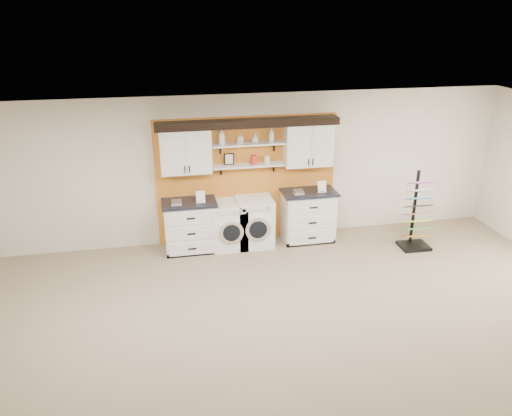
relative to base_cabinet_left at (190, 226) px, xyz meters
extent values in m
plane|color=#826C57|center=(1.13, -3.64, -0.48)|extent=(10.00, 10.00, 0.00)
plane|color=white|center=(1.13, -3.64, 2.32)|extent=(10.00, 10.00, 0.00)
plane|color=beige|center=(1.13, 0.36, 0.92)|extent=(10.00, 0.00, 10.00)
cube|color=#C16E20|center=(1.13, 0.32, 0.72)|extent=(3.40, 0.07, 2.40)
cube|color=white|center=(0.00, 0.16, 1.40)|extent=(0.90, 0.34, 0.84)
cube|color=white|center=(-0.22, -0.02, 1.40)|extent=(0.42, 0.01, 0.78)
cube|color=white|center=(0.22, -0.02, 1.40)|extent=(0.42, 0.01, 0.78)
cube|color=white|center=(2.26, 0.16, 1.40)|extent=(0.90, 0.34, 0.84)
cube|color=white|center=(2.04, -0.02, 1.40)|extent=(0.42, 0.01, 0.78)
cube|color=white|center=(2.48, -0.02, 1.40)|extent=(0.42, 0.01, 0.78)
cube|color=white|center=(1.13, 0.16, 1.05)|extent=(1.32, 0.28, 0.03)
cube|color=white|center=(1.13, 0.16, 1.45)|extent=(1.32, 0.28, 0.03)
cube|color=black|center=(1.13, 0.18, 1.85)|extent=(3.30, 0.40, 0.10)
cube|color=black|center=(1.13, -0.01, 1.79)|extent=(3.30, 0.04, 0.04)
cube|color=black|center=(0.78, 0.21, 1.17)|extent=(0.18, 0.02, 0.22)
cube|color=beige|center=(0.78, 0.20, 1.17)|extent=(0.14, 0.01, 0.18)
cylinder|color=red|center=(1.23, 0.16, 1.14)|extent=(0.11, 0.11, 0.16)
cylinder|color=silver|center=(1.48, 0.16, 1.13)|extent=(0.10, 0.10, 0.14)
cube|color=white|center=(0.00, 0.01, -0.02)|extent=(0.92, 0.60, 0.92)
cube|color=black|center=(0.00, -0.26, -0.45)|extent=(0.92, 0.06, 0.07)
cube|color=black|center=(0.00, 0.01, 0.46)|extent=(0.99, 0.66, 0.04)
cube|color=white|center=(0.00, -0.30, 0.28)|extent=(0.84, 0.02, 0.26)
cube|color=white|center=(0.00, -0.30, -0.02)|extent=(0.84, 0.02, 0.26)
cube|color=white|center=(0.00, -0.30, -0.32)|extent=(0.84, 0.02, 0.26)
cube|color=white|center=(2.26, 0.01, 0.00)|extent=(0.96, 0.60, 0.96)
cube|color=black|center=(2.26, -0.26, -0.44)|extent=(0.96, 0.06, 0.07)
cube|color=black|center=(2.26, 0.01, 0.50)|extent=(1.02, 0.66, 0.04)
cube|color=white|center=(2.26, -0.30, 0.31)|extent=(0.87, 0.02, 0.27)
cube|color=white|center=(2.26, -0.30, 0.00)|extent=(0.87, 0.02, 0.27)
cube|color=white|center=(2.26, -0.30, -0.31)|extent=(0.87, 0.02, 0.27)
cube|color=white|center=(0.72, 0.01, -0.04)|extent=(0.64, 0.66, 0.89)
cube|color=silver|center=(0.72, -0.33, 0.34)|extent=(0.54, 0.02, 0.09)
cylinder|color=silver|center=(0.72, -0.33, -0.05)|extent=(0.45, 0.05, 0.45)
cylinder|color=black|center=(0.72, -0.35, -0.05)|extent=(0.32, 0.03, 0.32)
cube|color=white|center=(1.21, 0.01, -0.02)|extent=(0.67, 0.66, 0.93)
cube|color=silver|center=(1.21, -0.33, 0.38)|extent=(0.57, 0.02, 0.10)
cylinder|color=silver|center=(1.21, -0.33, -0.03)|extent=(0.47, 0.05, 0.47)
cylinder|color=black|center=(1.21, -0.35, -0.03)|extent=(0.33, 0.03, 0.33)
cube|color=black|center=(4.13, -0.75, -0.45)|extent=(0.55, 0.46, 0.05)
cube|color=black|center=(4.14, -0.58, 0.28)|extent=(0.05, 0.05, 1.43)
cube|color=#C47517|center=(4.14, -0.73, -0.26)|extent=(0.46, 0.27, 0.13)
cube|color=#459A2A|center=(4.14, -0.73, -0.11)|extent=(0.46, 0.27, 0.13)
cube|color=#C7FF1A|center=(4.14, -0.73, 0.05)|extent=(0.46, 0.27, 0.13)
cube|color=#A14643|center=(4.14, -0.73, 0.20)|extent=(0.46, 0.27, 0.13)
cube|color=black|center=(4.14, -0.73, 0.35)|extent=(0.46, 0.27, 0.13)
cube|color=#3AABCB|center=(4.14, -0.73, 0.50)|extent=(0.46, 0.27, 0.13)
cube|color=#BBBBBB|center=(4.14, -0.73, 0.66)|extent=(0.46, 0.27, 0.13)
cube|color=#CA5AB4|center=(4.14, -0.73, 0.81)|extent=(0.46, 0.27, 0.13)
imported|color=silver|center=(0.65, 0.16, 1.61)|extent=(0.16, 0.16, 0.30)
imported|color=silver|center=(0.98, 0.16, 1.55)|extent=(0.12, 0.12, 0.18)
imported|color=silver|center=(1.25, 0.16, 1.55)|extent=(0.15, 0.15, 0.17)
imported|color=silver|center=(1.56, 0.16, 1.60)|extent=(0.12, 0.12, 0.27)
camera|label=1|loc=(-0.47, -8.46, 3.74)|focal=35.00mm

